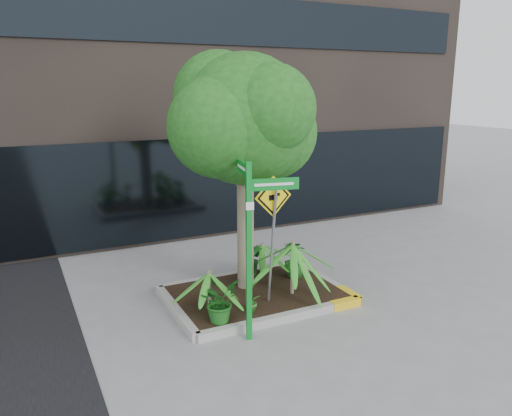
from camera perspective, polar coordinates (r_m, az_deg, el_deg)
name	(u,v)px	position (r m, az deg, el deg)	size (l,w,h in m)	color
ground	(253,306)	(9.45, -0.29, -11.18)	(80.00, 80.00, 0.00)	gray
planter	(258,294)	(9.72, 0.23, -9.78)	(3.35, 2.36, 0.15)	#9E9E99
tree	(244,120)	(9.23, -1.33, 10.07)	(3.10, 2.75, 4.64)	gray
palm_front	(293,244)	(9.31, 4.24, -4.18)	(1.17, 1.17, 1.30)	gray
palm_left	(209,273)	(8.71, -5.39, -7.40)	(0.84, 0.84, 0.94)	gray
palm_back	(262,246)	(10.33, 0.70, -4.31)	(0.76, 0.76, 0.85)	gray
shrub_a	(219,301)	(8.45, -4.20, -10.59)	(0.64, 0.64, 0.71)	#195719
shrub_b	(295,259)	(10.30, 4.45, -5.83)	(0.44, 0.44, 0.78)	#1E641E
shrub_c	(252,296)	(8.77, -0.49, -10.04)	(0.31, 0.31, 0.59)	#2E621E
shrub_d	(253,259)	(10.37, -0.33, -5.88)	(0.39, 0.39, 0.70)	#19571C
street_sign_post	(251,232)	(7.74, -0.53, -2.71)	(0.84, 0.96, 2.89)	#0C8926
cattle_sign	(273,219)	(8.66, 1.93, -1.27)	(0.72, 0.29, 2.35)	slate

